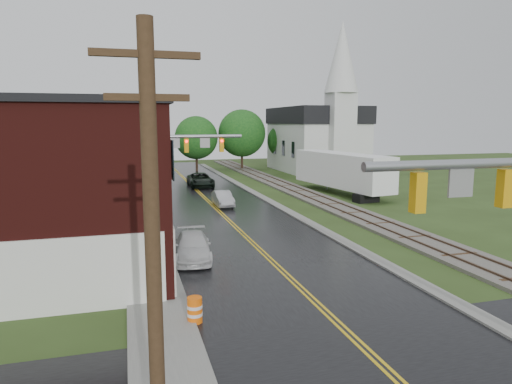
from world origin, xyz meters
name	(u,v)px	position (x,y,z in m)	size (l,w,h in m)	color
main_road	(215,208)	(0.00, 30.00, 0.00)	(10.00, 90.00, 0.02)	black
curb_right	(259,196)	(5.40, 35.00, 0.00)	(0.80, 70.00, 0.12)	gray
sidewalk_left	(143,225)	(-6.20, 25.00, 0.00)	(2.40, 50.00, 0.12)	gray
brick_building	(7,191)	(-12.48, 15.00, 4.15)	(14.30, 10.30, 8.30)	#43110E
yellow_house	(70,181)	(-11.00, 26.00, 3.20)	(8.00, 7.00, 6.40)	tan
darkred_building	(94,179)	(-10.00, 35.00, 2.20)	(7.00, 6.00, 4.40)	#3F0F0C
church	(319,132)	(20.00, 53.74, 5.83)	(10.40, 18.40, 20.00)	silver
railroad	(302,193)	(10.00, 35.00, 0.11)	(3.20, 80.00, 0.30)	#59544C
traffic_signal_far	(177,153)	(-3.47, 27.00, 4.97)	(7.34, 0.43, 7.20)	gray
utility_pole_a	(154,269)	(-6.80, 0.00, 4.72)	(1.80, 0.28, 9.00)	#382616
utility_pole_b	(132,163)	(-6.80, 22.00, 4.72)	(1.80, 0.28, 9.00)	#382616
utility_pole_c	(129,146)	(-6.80, 44.00, 4.72)	(1.80, 0.28, 9.00)	#382616
tree_left_c	(54,151)	(-13.85, 39.90, 4.51)	(6.00, 6.00, 7.65)	black
tree_left_e	(110,144)	(-8.85, 45.90, 4.81)	(6.40, 6.40, 8.16)	black
suv_dark	(200,180)	(0.80, 42.82, 0.78)	(2.59, 5.62, 1.56)	black
sedan_silver	(223,199)	(0.80, 30.54, 0.65)	(1.38, 3.96, 1.30)	#A5A6AA
pickup_white	(193,247)	(-3.95, 15.75, 0.67)	(1.88, 4.63, 1.34)	silver
semi_trailer	(342,170)	(13.84, 33.86, 2.46)	(4.88, 13.79, 4.18)	black
construction_barrel	(195,310)	(-5.00, 7.85, 0.49)	(0.55, 0.55, 0.97)	#FE640B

